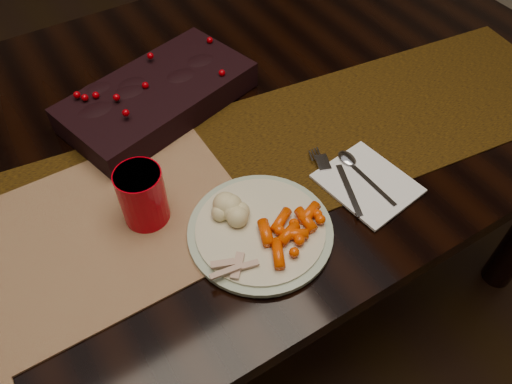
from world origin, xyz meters
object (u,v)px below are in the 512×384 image
mashed_potatoes (232,206)px  red_cup (142,196)px  dinner_plate (260,230)px  placemat_main (110,228)px  turkey_shreds (231,263)px  dining_table (208,227)px  napkin (367,183)px  centerpiece (158,93)px  baby_carrots (294,229)px

mashed_potatoes → red_cup: red_cup is taller
dinner_plate → red_cup: red_cup is taller
placemat_main → turkey_shreds: 0.23m
dining_table → napkin: (0.19, -0.32, 0.38)m
dining_table → mashed_potatoes: size_ratio=24.20×
centerpiece → placemat_main: size_ratio=0.84×
dining_table → napkin: 0.53m
baby_carrots → napkin: size_ratio=0.74×
dinner_plate → mashed_potatoes: size_ratio=3.30×
napkin → dining_table: bearing=112.7°
dining_table → dinner_plate: dinner_plate is taller
dinner_plate → baby_carrots: 0.06m
red_cup → placemat_main: bearing=170.4°
centerpiece → mashed_potatoes: bearing=-92.5°
dining_table → baby_carrots: size_ratio=15.13×
placemat_main → turkey_shreds: turkey_shreds is taller
centerpiece → turkey_shreds: size_ratio=5.26×
mashed_potatoes → napkin: size_ratio=0.46×
centerpiece → baby_carrots: 0.42m
centerpiece → red_cup: red_cup is taller
centerpiece → turkey_shreds: 0.43m
dining_table → mashed_potatoes: 0.49m
dining_table → red_cup: (-0.18, -0.18, 0.43)m
dinner_plate → turkey_shreds: (-0.08, -0.04, 0.02)m
baby_carrots → dining_table: bearing=91.6°
napkin → red_cup: 0.40m
placemat_main → mashed_potatoes: bearing=-26.6°
baby_carrots → napkin: 0.18m
mashed_potatoes → centerpiece: bearing=87.5°
placemat_main → napkin: bearing=-19.6°
baby_carrots → centerpiece: bearing=97.0°
dining_table → mashed_potatoes: mashed_potatoes is taller
napkin → turkey_shreds: bearing=177.1°
dining_table → turkey_shreds: (-0.11, -0.35, 0.40)m
dining_table → turkey_shreds: bearing=-107.4°
dining_table → centerpiece: 0.42m
dining_table → placemat_main: placemat_main is taller
centerpiece → red_cup: 0.28m
dining_table → baby_carrots: (0.01, -0.35, 0.40)m
centerpiece → dinner_plate: bearing=-88.5°
mashed_potatoes → napkin: (0.25, -0.06, -0.03)m
dinner_plate → turkey_shreds: turkey_shreds is taller
red_cup → mashed_potatoes: bearing=-34.0°
mashed_potatoes → red_cup: 0.15m
turkey_shreds → placemat_main: bearing=126.5°
dining_table → placemat_main: bearing=-145.8°
dinner_plate → baby_carrots: bearing=-42.1°
placemat_main → red_cup: (0.06, -0.01, 0.06)m
baby_carrots → mashed_potatoes: (-0.07, 0.09, 0.01)m
centerpiece → napkin: size_ratio=2.40×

